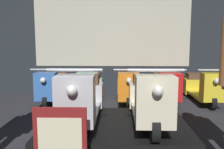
{
  "coord_description": "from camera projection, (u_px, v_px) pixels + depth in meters",
  "views": [
    {
      "loc": [
        0.16,
        -2.19,
        1.35
      ],
      "look_at": [
        0.05,
        2.16,
        0.76
      ],
      "focal_mm": 40.0,
      "sensor_mm": 36.0,
      "label": 1
    }
  ],
  "objects": [
    {
      "name": "display_platform",
      "position": [
        115.0,
        132.0,
        3.38
      ],
      "size": [
        1.91,
        1.47,
        0.26
      ],
      "color": "black",
      "rests_on": "ground_plane"
    },
    {
      "name": "scooter_backrow_0",
      "position": [
        54.0,
        87.0,
        5.56
      ],
      "size": [
        0.6,
        1.67,
        0.8
      ],
      "color": "black",
      "rests_on": "ground_plane"
    },
    {
      "name": "price_sign_board",
      "position": [
        61.0,
        145.0,
        2.34
      ],
      "size": [
        0.5,
        0.04,
        0.74
      ],
      "color": "maroon",
      "rests_on": "ground_plane"
    },
    {
      "name": "scooter_backrow_4",
      "position": [
        202.0,
        88.0,
        5.48
      ],
      "size": [
        0.6,
        1.67,
        0.8
      ],
      "color": "black",
      "rests_on": "ground_plane"
    },
    {
      "name": "scooter_backrow_1",
      "position": [
        91.0,
        87.0,
        5.54
      ],
      "size": [
        0.6,
        1.67,
        0.8
      ],
      "color": "black",
      "rests_on": "ground_plane"
    },
    {
      "name": "scooter_backrow_3",
      "position": [
        164.0,
        87.0,
        5.5
      ],
      "size": [
        0.6,
        1.67,
        0.8
      ],
      "color": "black",
      "rests_on": "ground_plane"
    },
    {
      "name": "scooter_backrow_2",
      "position": [
        127.0,
        87.0,
        5.52
      ],
      "size": [
        0.6,
        1.67,
        0.8
      ],
      "color": "black",
      "rests_on": "ground_plane"
    },
    {
      "name": "scooter_display_left",
      "position": [
        83.0,
        99.0,
        3.32
      ],
      "size": [
        0.6,
        1.67,
        0.8
      ],
      "color": "black",
      "rests_on": "display_platform"
    },
    {
      "name": "scooter_display_right",
      "position": [
        148.0,
        99.0,
        3.3
      ],
      "size": [
        0.6,
        1.67,
        0.8
      ],
      "color": "black",
      "rests_on": "display_platform"
    },
    {
      "name": "shop_wall_back",
      "position": [
        112.0,
        31.0,
        6.33
      ],
      "size": [
        7.13,
        0.09,
        3.2
      ],
      "color": "#23282D",
      "rests_on": "ground_plane"
    }
  ]
}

